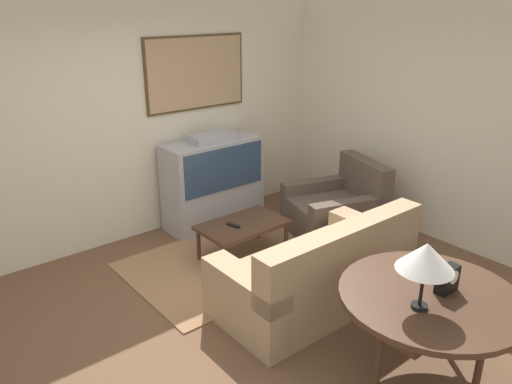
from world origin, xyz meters
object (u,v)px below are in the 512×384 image
table_lamp (426,257)px  armchair (337,210)px  couch (318,274)px  coffee_table (243,227)px  tv (213,182)px  mantel_clock (447,279)px  console_table (430,302)px

table_lamp → armchair: bearing=53.1°
couch → coffee_table: couch is taller
couch → coffee_table: size_ratio=1.98×
tv → coffee_table: bearing=-106.2°
armchair → mantel_clock: size_ratio=6.35×
mantel_clock → tv: bearing=84.8°
coffee_table → table_lamp: (-0.35, -2.36, 0.74)m
console_table → mantel_clock: size_ratio=6.59×
couch → table_lamp: bearing=75.4°
mantel_clock → couch: bearing=89.7°
coffee_table → mantel_clock: bearing=-90.7°
coffee_table → console_table: size_ratio=0.73×
couch → mantel_clock: size_ratio=9.54×
tv → mantel_clock: bearing=-95.2°
tv → coffee_table: 0.99m
couch → armchair: 1.58m
coffee_table → table_lamp: table_lamp is taller
mantel_clock → armchair: bearing=59.0°
console_table → coffee_table: bearing=86.5°
couch → coffee_table: bearing=-90.7°
console_table → table_lamp: bearing=-168.9°
coffee_table → armchair: bearing=-9.6°
couch → console_table: couch is taller
armchair → table_lamp: table_lamp is taller
tv → console_table: tv is taller
tv → console_table: bearing=-97.3°
couch → tv: bearing=-97.7°
coffee_table → console_table: console_table is taller
console_table → mantel_clock: 0.20m
console_table → table_lamp: table_lamp is taller
tv → couch: (-0.29, -2.07, -0.25)m
console_table → armchair: bearing=56.3°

